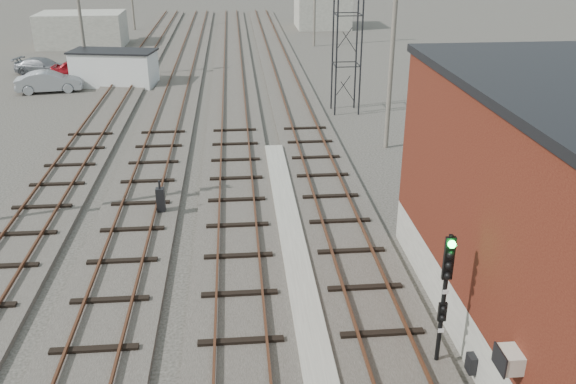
{
  "coord_description": "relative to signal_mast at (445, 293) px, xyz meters",
  "views": [
    {
      "loc": [
        -1.42,
        -2.12,
        10.83
      ],
      "look_at": [
        0.33,
        17.54,
        2.2
      ],
      "focal_mm": 38.0,
      "sensor_mm": 36.0,
      "label": 1
    }
  ],
  "objects": [
    {
      "name": "ground",
      "position": [
        -3.7,
        49.42,
        -2.31
      ],
      "size": [
        320.0,
        320.0,
        0.0
      ],
      "primitive_type": "plane",
      "color": "#282621",
      "rests_on": "ground"
    },
    {
      "name": "track_right",
      "position": [
        -1.2,
        28.42,
        -2.2
      ],
      "size": [
        3.2,
        90.0,
        0.39
      ],
      "color": "#332D28",
      "rests_on": "ground"
    },
    {
      "name": "track_mid_right",
      "position": [
        -5.2,
        28.42,
        -2.2
      ],
      "size": [
        3.2,
        90.0,
        0.39
      ],
      "color": "#332D28",
      "rests_on": "ground"
    },
    {
      "name": "track_mid_left",
      "position": [
        -9.2,
        28.42,
        -2.2
      ],
      "size": [
        3.2,
        90.0,
        0.39
      ],
      "color": "#332D28",
      "rests_on": "ground"
    },
    {
      "name": "track_left",
      "position": [
        -13.2,
        28.42,
        -2.2
      ],
      "size": [
        3.2,
        90.0,
        0.39
      ],
      "color": "#332D28",
      "rests_on": "ground"
    },
    {
      "name": "platform_curb",
      "position": [
        -3.2,
        3.42,
        -2.18
      ],
      "size": [
        0.9,
        28.0,
        0.26
      ],
      "primitive_type": "cube",
      "color": "gray",
      "rests_on": "ground"
    },
    {
      "name": "brick_building",
      "position": [
        3.8,
        1.42,
        1.32
      ],
      "size": [
        6.54,
        12.2,
        7.22
      ],
      "color": "gray",
      "rests_on": "ground"
    },
    {
      "name": "utility_pole_left_b",
      "position": [
        -16.2,
        34.42,
        2.49
      ],
      "size": [
        1.8,
        0.24,
        9.0
      ],
      "color": "#595147",
      "rests_on": "ground"
    },
    {
      "name": "utility_pole_right_a",
      "position": [
        2.8,
        17.42,
        2.49
      ],
      "size": [
        1.8,
        0.24,
        9.0
      ],
      "color": "#595147",
      "rests_on": "ground"
    },
    {
      "name": "shed_left",
      "position": [
        -19.7,
        49.42,
        -0.71
      ],
      "size": [
        8.0,
        5.0,
        3.2
      ],
      "primitive_type": "cube",
      "color": "gray",
      "rests_on": "ground"
    },
    {
      "name": "shed_right",
      "position": [
        5.3,
        59.42,
        -0.31
      ],
      "size": [
        6.0,
        6.0,
        4.0
      ],
      "primitive_type": "cube",
      "color": "gray",
      "rests_on": "ground"
    },
    {
      "name": "signal_mast",
      "position": [
        0.0,
        0.0,
        0.0
      ],
      "size": [
        0.4,
        0.41,
        3.95
      ],
      "color": "gray",
      "rests_on": "ground"
    },
    {
      "name": "switch_stand",
      "position": [
        -8.26,
        10.06,
        -1.64
      ],
      "size": [
        0.33,
        0.33,
        1.42
      ],
      "rotation": [
        0.0,
        0.0,
        -0.02
      ],
      "color": "black",
      "rests_on": "ground"
    },
    {
      "name": "site_trailer",
      "position": [
        -13.86,
        32.77,
        -1.01
      ],
      "size": [
        6.52,
        3.81,
        2.58
      ],
      "rotation": [
        0.0,
        0.0,
        -0.2
      ],
      "color": "silver",
      "rests_on": "ground"
    },
    {
      "name": "car_red",
      "position": [
        -16.8,
        35.06,
        -1.56
      ],
      "size": [
        4.52,
        2.11,
        1.5
      ],
      "primitive_type": "imported",
      "rotation": [
        0.0,
        0.0,
        1.49
      ],
      "color": "maroon",
      "rests_on": "ground"
    },
    {
      "name": "car_silver",
      "position": [
        -18.19,
        31.21,
        -1.57
      ],
      "size": [
        4.67,
        2.25,
        1.48
      ],
      "primitive_type": "imported",
      "rotation": [
        0.0,
        0.0,
        1.73
      ],
      "color": "#95979C",
      "rests_on": "ground"
    },
    {
      "name": "car_grey",
      "position": [
        -20.22,
        37.02,
        -1.66
      ],
      "size": [
        4.78,
        2.93,
        1.29
      ],
      "primitive_type": "imported",
      "rotation": [
        0.0,
        0.0,
        1.3
      ],
      "color": "slate",
      "rests_on": "ground"
    }
  ]
}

